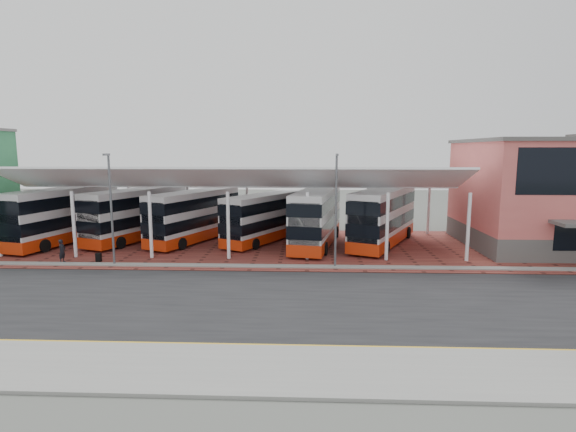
# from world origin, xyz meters

# --- Properties ---
(ground) EXTENTS (140.00, 140.00, 0.00)m
(ground) POSITION_xyz_m (0.00, 0.00, 0.00)
(ground) COLOR #4F524C
(road) EXTENTS (120.00, 14.00, 0.02)m
(road) POSITION_xyz_m (0.00, -1.00, 0.01)
(road) COLOR black
(road) RESTS_ON ground
(forecourt) EXTENTS (72.00, 16.00, 0.06)m
(forecourt) POSITION_xyz_m (2.00, 13.00, 0.03)
(forecourt) COLOR brown
(forecourt) RESTS_ON ground
(sidewalk) EXTENTS (120.00, 4.00, 0.14)m
(sidewalk) POSITION_xyz_m (0.00, -9.00, 0.07)
(sidewalk) COLOR gray
(sidewalk) RESTS_ON ground
(north_kerb) EXTENTS (120.00, 0.80, 0.14)m
(north_kerb) POSITION_xyz_m (0.00, 6.20, 0.07)
(north_kerb) COLOR gray
(north_kerb) RESTS_ON ground
(yellow_line_near) EXTENTS (120.00, 0.12, 0.01)m
(yellow_line_near) POSITION_xyz_m (0.00, -7.00, 0.03)
(yellow_line_near) COLOR gold
(yellow_line_near) RESTS_ON road
(yellow_line_far) EXTENTS (120.00, 0.12, 0.01)m
(yellow_line_far) POSITION_xyz_m (0.00, -6.70, 0.03)
(yellow_line_far) COLOR gold
(yellow_line_far) RESTS_ON road
(canopy) EXTENTS (37.00, 11.63, 7.07)m
(canopy) POSITION_xyz_m (-6.00, 13.94, 5.80)
(canopy) COLOR white
(canopy) RESTS_ON ground
(lamp_west) EXTENTS (0.16, 0.90, 8.07)m
(lamp_west) POSITION_xyz_m (-14.00, 6.27, 4.36)
(lamp_west) COLOR #5A5D63
(lamp_west) RESTS_ON ground
(lamp_east) EXTENTS (0.16, 0.90, 8.07)m
(lamp_east) POSITION_xyz_m (2.00, 6.27, 4.36)
(lamp_east) COLOR #5A5D63
(lamp_east) RESTS_ON ground
(bus_0) EXTENTS (5.40, 12.19, 4.89)m
(bus_0) POSITION_xyz_m (-21.77, 13.91, 2.49)
(bus_0) COLOR silver
(bus_0) RESTS_ON forecourt
(bus_1) EXTENTS (6.56, 11.64, 4.72)m
(bus_1) POSITION_xyz_m (-15.64, 15.39, 2.41)
(bus_1) COLOR silver
(bus_1) RESTS_ON forecourt
(bus_2) EXTENTS (6.64, 11.24, 4.58)m
(bus_2) POSITION_xyz_m (-10.24, 15.10, 2.34)
(bus_2) COLOR silver
(bus_2) RESTS_ON forecourt
(bus_3) EXTENTS (7.08, 10.42, 4.34)m
(bus_3) POSITION_xyz_m (-3.79, 15.18, 2.21)
(bus_3) COLOR silver
(bus_3) RESTS_ON forecourt
(bus_4) EXTENTS (4.82, 12.06, 4.85)m
(bus_4) POSITION_xyz_m (0.82, 13.76, 2.47)
(bus_4) COLOR silver
(bus_4) RESTS_ON forecourt
(bus_5) EXTENTS (7.53, 11.92, 4.90)m
(bus_5) POSITION_xyz_m (6.71, 14.29, 2.49)
(bus_5) COLOR silver
(bus_5) RESTS_ON forecourt
(pedestrian) EXTENTS (0.48, 0.67, 1.73)m
(pedestrian) POSITION_xyz_m (-18.10, 6.76, 0.93)
(pedestrian) COLOR black
(pedestrian) RESTS_ON forecourt
(suitcase) EXTENTS (0.39, 0.28, 0.66)m
(suitcase) POSITION_xyz_m (-15.52, 7.07, 0.39)
(suitcase) COLOR black
(suitcase) RESTS_ON forecourt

